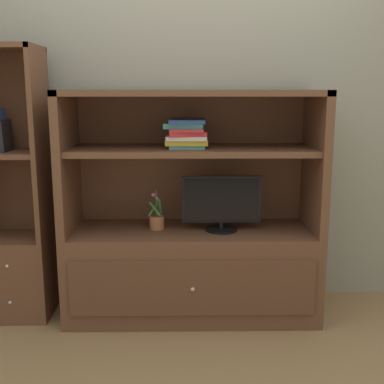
# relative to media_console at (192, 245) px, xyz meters

# --- Properties ---
(ground_plane) EXTENTS (8.00, 8.00, 0.00)m
(ground_plane) POSITION_rel_media_console_xyz_m (0.00, -0.41, -0.45)
(ground_plane) COLOR #99754C
(painted_rear_wall) EXTENTS (6.00, 0.10, 2.80)m
(painted_rear_wall) POSITION_rel_media_console_xyz_m (0.00, 0.34, 0.95)
(painted_rear_wall) COLOR gray
(painted_rear_wall) RESTS_ON ground_plane
(media_console) EXTENTS (1.57, 0.58, 1.42)m
(media_console) POSITION_rel_media_console_xyz_m (0.00, 0.00, 0.00)
(media_console) COLOR brown
(media_console) RESTS_ON ground_plane
(tv_monitor) EXTENTS (0.49, 0.20, 0.34)m
(tv_monitor) POSITION_rel_media_console_xyz_m (0.18, -0.04, 0.28)
(tv_monitor) COLOR black
(tv_monitor) RESTS_ON media_console
(potted_plant) EXTENTS (0.10, 0.10, 0.25)m
(potted_plant) POSITION_rel_media_console_xyz_m (-0.22, 0.00, 0.16)
(potted_plant) COLOR #B26642
(potted_plant) RESTS_ON media_console
(magazine_stack) EXTENTS (0.26, 0.33, 0.17)m
(magazine_stack) POSITION_rel_media_console_xyz_m (-0.03, -0.01, 0.71)
(magazine_stack) COLOR teal
(magazine_stack) RESTS_ON media_console
(bookshelf_tall) EXTENTS (0.42, 0.38, 1.68)m
(bookshelf_tall) POSITION_rel_media_console_xyz_m (-1.11, 0.00, 0.11)
(bookshelf_tall) COLOR brown
(bookshelf_tall) RESTS_ON ground_plane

